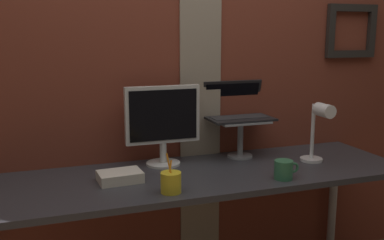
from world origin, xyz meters
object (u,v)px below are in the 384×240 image
object	(u,v)px
monitor	(163,119)
laptop	(236,108)
pen_cup	(171,182)
coffee_mug	(284,170)
desk_lamp	(319,126)

from	to	relation	value
monitor	laptop	bearing A→B (deg)	8.38
pen_cup	coffee_mug	distance (m)	0.56
monitor	coffee_mug	size ratio (longest dim) A/B	3.30
desk_lamp	pen_cup	distance (m)	0.89
monitor	laptop	xyz separation A→B (m)	(0.45, 0.07, 0.03)
pen_cup	coffee_mug	bearing A→B (deg)	-0.00
pen_cup	monitor	bearing A→B (deg)	78.98
laptop	pen_cup	bearing A→B (deg)	-137.61
desk_lamp	coffee_mug	bearing A→B (deg)	-151.39
laptop	desk_lamp	size ratio (longest dim) A/B	1.09
laptop	desk_lamp	world-z (taller)	laptop
laptop	monitor	bearing A→B (deg)	-171.62
coffee_mug	desk_lamp	bearing A→B (deg)	28.61
desk_lamp	coffee_mug	size ratio (longest dim) A/B	2.60
monitor	coffee_mug	xyz separation A→B (m)	(0.48, -0.42, -0.20)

